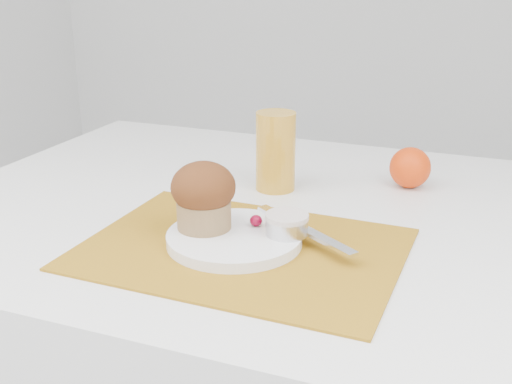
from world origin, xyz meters
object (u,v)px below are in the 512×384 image
at_px(plate, 234,238).
at_px(juice_glass, 276,151).
at_px(muffin, 204,195).
at_px(orange, 410,168).

relative_size(plate, juice_glass, 1.39).
bearing_deg(muffin, juice_glass, 84.95).
bearing_deg(muffin, plate, -4.69).
distance_m(plate, orange, 0.37).
bearing_deg(plate, juice_glass, 96.26).
distance_m(orange, juice_glass, 0.23).
xyz_separation_m(plate, juice_glass, (-0.03, 0.23, 0.05)).
bearing_deg(plate, orange, 60.82).
relative_size(juice_glass, muffin, 1.41).
bearing_deg(juice_glass, muffin, -95.05).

